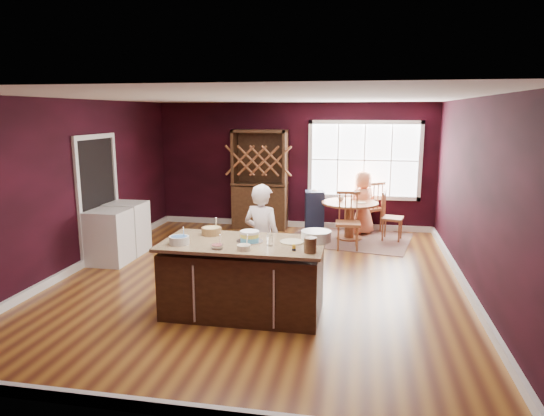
{
  "coord_description": "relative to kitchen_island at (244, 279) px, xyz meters",
  "views": [
    {
      "loc": [
        1.46,
        -6.9,
        2.49
      ],
      "look_at": [
        0.12,
        0.26,
        1.05
      ],
      "focal_mm": 32.0,
      "sensor_mm": 36.0,
      "label": 1
    }
  ],
  "objects": [
    {
      "name": "baker",
      "position": [
        0.09,
        0.71,
        0.33
      ],
      "size": [
        0.66,
        0.54,
        1.55
      ],
      "primitive_type": "imported",
      "rotation": [
        0.0,
        0.0,
        2.8
      ],
      "color": "white",
      "rests_on": "ground"
    },
    {
      "name": "rug",
      "position": [
        1.2,
        3.9,
        -0.43
      ],
      "size": [
        2.63,
        2.21,
        0.01
      ],
      "primitive_type": "cube",
      "rotation": [
        0.0,
        0.0,
        -0.19
      ],
      "color": "brown",
      "rests_on": "ground"
    },
    {
      "name": "white_tub",
      "position": [
        0.88,
        0.21,
        0.55
      ],
      "size": [
        0.38,
        0.38,
        0.13
      ],
      "primitive_type": "cylinder",
      "color": "white",
      "rests_on": "kitchen_island"
    },
    {
      "name": "chair_north",
      "position": [
        1.6,
        4.64,
        0.1
      ],
      "size": [
        0.63,
        0.62,
        1.09
      ],
      "primitive_type": null,
      "rotation": [
        0.0,
        0.0,
        3.79
      ],
      "color": "brown",
      "rests_on": "ground"
    },
    {
      "name": "table_cup",
      "position": [
        1.02,
        4.01,
        0.36
      ],
      "size": [
        0.13,
        0.13,
        0.09
      ],
      "primitive_type": "imported",
      "rotation": [
        0.0,
        0.0,
        -0.14
      ],
      "color": "silver",
      "rests_on": "dining_table"
    },
    {
      "name": "dinner_plate",
      "position": [
        0.6,
        0.07,
        0.49
      ],
      "size": [
        0.29,
        0.29,
        0.02
      ],
      "primitive_type": "cylinder",
      "color": "beige",
      "rests_on": "kitchen_island"
    },
    {
      "name": "room_shell",
      "position": [
        -0.05,
        1.28,
        0.91
      ],
      "size": [
        7.0,
        7.0,
        7.0
      ],
      "color": "#90591E",
      "rests_on": "ground"
    },
    {
      "name": "hutch",
      "position": [
        -0.74,
        4.5,
        0.63
      ],
      "size": [
        1.16,
        0.48,
        2.13
      ],
      "primitive_type": "cube",
      "color": "black",
      "rests_on": "ground"
    },
    {
      "name": "bowl_olive",
      "position": [
        0.09,
        -0.34,
        0.51
      ],
      "size": [
        0.16,
        0.16,
        0.06
      ],
      "primitive_type": "cylinder",
      "color": "beige",
      "rests_on": "kitchen_island"
    },
    {
      "name": "doorway",
      "position": [
        -3.02,
        1.88,
        0.59
      ],
      "size": [
        0.08,
        1.26,
        2.13
      ],
      "primitive_type": null,
      "color": "white",
      "rests_on": "room_shell"
    },
    {
      "name": "dining_table",
      "position": [
        1.2,
        3.9,
        0.1
      ],
      "size": [
        1.12,
        1.12,
        0.75
      ],
      "color": "brown",
      "rests_on": "ground"
    },
    {
      "name": "washer",
      "position": [
        -2.69,
        1.56,
        0.01
      ],
      "size": [
        0.62,
        0.6,
        0.9
      ],
      "primitive_type": "cube",
      "color": "white",
      "rests_on": "ground"
    },
    {
      "name": "bowl_blue",
      "position": [
        -0.74,
        -0.23,
        0.53
      ],
      "size": [
        0.24,
        0.24,
        0.09
      ],
      "primitive_type": "cylinder",
      "color": "silver",
      "rests_on": "kitchen_island"
    },
    {
      "name": "bowl_yellow",
      "position": [
        -0.49,
        0.28,
        0.53
      ],
      "size": [
        0.26,
        0.26,
        0.1
      ],
      "primitive_type": "cylinder",
      "color": "olive",
      "rests_on": "kitchen_island"
    },
    {
      "name": "window",
      "position": [
        1.45,
        4.75,
        1.06
      ],
      "size": [
        2.36,
        0.1,
        1.66
      ],
      "primitive_type": null,
      "color": "white",
      "rests_on": "room_shell"
    },
    {
      "name": "toy_figurine",
      "position": [
        0.67,
        -0.28,
        0.52
      ],
      "size": [
        0.05,
        0.05,
        0.08
      ],
      "primitive_type": null,
      "color": "gold",
      "rests_on": "kitchen_island"
    },
    {
      "name": "bowl_pink",
      "position": [
        -0.22,
        -0.36,
        0.51
      ],
      "size": [
        0.15,
        0.15,
        0.06
      ],
      "primitive_type": "cylinder",
      "color": "white",
      "rests_on": "kitchen_island"
    },
    {
      "name": "layer_cake",
      "position": [
        0.08,
        0.03,
        0.55
      ],
      "size": [
        0.33,
        0.33,
        0.14
      ],
      "primitive_type": null,
      "color": "white",
      "rests_on": "kitchen_island"
    },
    {
      "name": "chair_south",
      "position": [
        1.19,
        3.17,
        0.09
      ],
      "size": [
        0.47,
        0.45,
        1.07
      ],
      "primitive_type": null,
      "rotation": [
        0.0,
        0.0,
        0.05
      ],
      "color": "brown",
      "rests_on": "ground"
    },
    {
      "name": "drinking_glass",
      "position": [
        0.36,
        -0.11,
        0.56
      ],
      "size": [
        0.08,
        0.08,
        0.16
      ],
      "primitive_type": "cylinder",
      "color": "white",
      "rests_on": "kitchen_island"
    },
    {
      "name": "kitchen_island",
      "position": [
        0.0,
        0.0,
        0.0
      ],
      "size": [
        2.0,
        1.05,
        0.92
      ],
      "color": "black",
      "rests_on": "ground"
    },
    {
      "name": "stoneware_crock",
      "position": [
        0.86,
        -0.31,
        0.57
      ],
      "size": [
        0.15,
        0.15,
        0.18
      ],
      "primitive_type": "cylinder",
      "color": "brown",
      "rests_on": "kitchen_island"
    },
    {
      "name": "toddler",
      "position": [
        0.45,
        4.25,
        0.37
      ],
      "size": [
        0.18,
        0.14,
        0.26
      ],
      "primitive_type": null,
      "color": "#8CA5BF",
      "rests_on": "high_chair"
    },
    {
      "name": "seated_woman",
      "position": [
        1.45,
        4.35,
        0.22
      ],
      "size": [
        0.77,
        0.72,
        1.32
      ],
      "primitive_type": "imported",
      "rotation": [
        0.0,
        0.0,
        3.79
      ],
      "color": "#EE895A",
      "rests_on": "ground"
    },
    {
      "name": "high_chair",
      "position": [
        0.47,
        4.18,
        0.03
      ],
      "size": [
        0.44,
        0.44,
        0.94
      ],
      "primitive_type": null,
      "rotation": [
        0.0,
        0.0,
        0.16
      ],
      "color": "#161E3E",
      "rests_on": "ground"
    },
    {
      "name": "table_plate",
      "position": [
        1.41,
        3.82,
        0.32
      ],
      "size": [
        0.2,
        0.2,
        0.02
      ],
      "primitive_type": "cylinder",
      "color": "beige",
      "rests_on": "dining_table"
    },
    {
      "name": "dryer",
      "position": [
        -2.69,
        2.2,
        0.02
      ],
      "size": [
        0.63,
        0.61,
        0.92
      ],
      "primitive_type": "cube",
      "color": "silver",
      "rests_on": "ground"
    },
    {
      "name": "chair_east",
      "position": [
        2.04,
        3.96,
        0.05
      ],
      "size": [
        0.47,
        0.48,
        0.98
      ],
      "primitive_type": null,
      "rotation": [
        0.0,
        0.0,
        1.37
      ],
      "color": "brown",
      "rests_on": "ground"
    }
  ]
}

